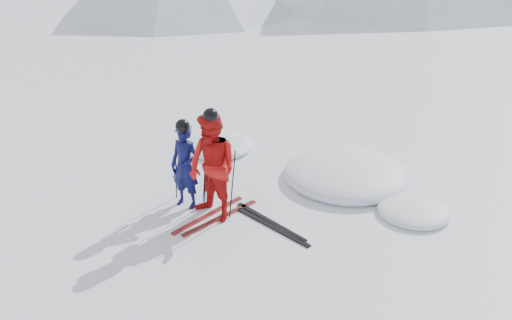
% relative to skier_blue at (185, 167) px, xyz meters
% --- Properties ---
extents(ground, '(160.00, 160.00, 0.00)m').
position_rel_skier_blue_xyz_m(ground, '(3.14, -0.32, -0.80)').
color(ground, white).
rests_on(ground, ground).
extents(skier_blue, '(0.61, 0.43, 1.59)m').
position_rel_skier_blue_xyz_m(skier_blue, '(0.00, 0.00, 0.00)').
color(skier_blue, '#0B0E44').
rests_on(skier_blue, ground).
extents(skier_red, '(1.14, 1.01, 1.95)m').
position_rel_skier_blue_xyz_m(skier_red, '(0.66, -0.17, 0.18)').
color(skier_red, '#BA100E').
rests_on(skier_red, ground).
extents(pole_blue_left, '(0.11, 0.08, 1.06)m').
position_rel_skier_blue_xyz_m(pole_blue_left, '(-0.30, 0.15, -0.27)').
color(pole_blue_left, black).
rests_on(pole_blue_left, ground).
extents(pole_blue_right, '(0.11, 0.07, 1.06)m').
position_rel_skier_blue_xyz_m(pole_blue_right, '(0.25, 0.25, -0.27)').
color(pole_blue_right, black).
rests_on(pole_blue_right, ground).
extents(pole_red_left, '(0.13, 0.10, 1.30)m').
position_rel_skier_blue_xyz_m(pole_red_left, '(0.36, 0.08, -0.15)').
color(pole_red_left, black).
rests_on(pole_red_left, ground).
extents(pole_red_right, '(0.13, 0.09, 1.30)m').
position_rel_skier_blue_xyz_m(pole_red_right, '(0.96, -0.02, -0.15)').
color(pole_red_right, black).
rests_on(pole_red_right, ground).
extents(ski_worn_left, '(0.59, 1.65, 0.03)m').
position_rel_skier_blue_xyz_m(ski_worn_left, '(0.54, -0.17, -0.78)').
color(ski_worn_left, black).
rests_on(ski_worn_left, ground).
extents(ski_worn_right, '(0.70, 1.62, 0.03)m').
position_rel_skier_blue_xyz_m(ski_worn_right, '(0.78, -0.17, -0.78)').
color(ski_worn_right, black).
rests_on(ski_worn_right, ground).
extents(ski_loose_a, '(1.59, 0.77, 0.03)m').
position_rel_skier_blue_xyz_m(ski_loose_a, '(1.64, 0.07, -0.78)').
color(ski_loose_a, black).
rests_on(ski_loose_a, ground).
extents(ski_loose_b, '(1.61, 0.72, 0.03)m').
position_rel_skier_blue_xyz_m(ski_loose_b, '(1.74, -0.08, -0.78)').
color(ski_loose_b, black).
rests_on(ski_loose_b, ground).
extents(snow_lumps, '(8.83, 5.55, 0.55)m').
position_rel_skier_blue_xyz_m(snow_lumps, '(2.20, 2.04, -0.80)').
color(snow_lumps, white).
rests_on(snow_lumps, ground).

